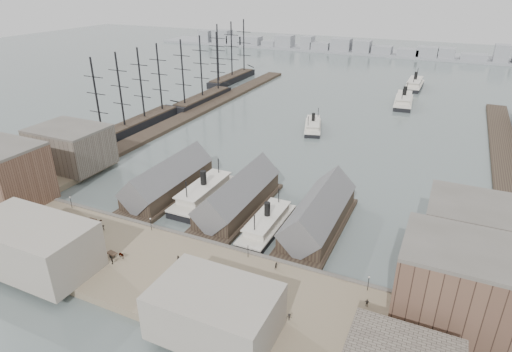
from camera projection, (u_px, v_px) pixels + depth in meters
The scene contains 40 objects.
ground at pixel (211, 236), 120.33m from camera, with size 900.00×900.00×0.00m, color #525F5E.
quay at pixel (169, 274), 103.48m from camera, with size 180.00×30.00×2.00m, color #7B6B52.
seawall at pixel (201, 242), 115.57m from camera, with size 180.00×1.20×2.30m, color #59544C.
west_wharf at pixel (196, 112), 228.13m from camera, with size 10.00×220.00×1.60m, color #2D231C.
east_wharf at pixel (506, 165), 164.10m from camera, with size 10.00×180.00×1.60m, color #2D231C.
ferry_shed_west at pixel (169, 181), 142.17m from camera, with size 14.00×42.00×12.60m.
ferry_shed_center at pixel (238, 196), 132.23m from camera, with size 14.00×42.00×12.60m.
ferry_shed_east at pixel (319, 214), 122.29m from camera, with size 14.00×42.00×12.60m.
warehouse_west_back at pixel (71, 147), 158.07m from camera, with size 26.00×20.00×14.00m, color #60564C.
warehouse_east_front at pixel (480, 298), 80.37m from camera, with size 30.00×18.00×19.00m, color brown.
warehouse_east_back at pixel (486, 237), 102.63m from camera, with size 28.00×20.00×15.00m, color #60564C.
street_bldg_center at pixel (215, 311), 83.43m from camera, with size 24.00×16.00×10.00m, color gray.
street_bldg_west at pixel (33, 245), 102.13m from camera, with size 30.00×16.00×12.00m, color gray.
lamp_post_far_w at pixel (71, 200), 129.79m from camera, with size 0.44×0.44×3.92m.
lamp_post_near_w at pixel (151, 222), 118.32m from camera, with size 0.44×0.44×3.92m.
lamp_post_near_e at pixel (248, 248), 106.85m from camera, with size 0.44×0.44×3.92m.
lamp_post_far_e at pixel (369, 281), 95.38m from camera, with size 0.44×0.44×3.92m.
far_shore at pixel (393, 51), 393.95m from camera, with size 500.00×40.00×15.72m.
ferry_docked_west at pixel (204, 193), 138.98m from camera, with size 9.14×30.47×10.88m.
ferry_docked_east at pixel (267, 223), 122.31m from camera, with size 7.95×26.51×9.47m.
ferry_open_near at pixel (313, 126), 202.95m from camera, with size 13.99×25.53×8.73m.
ferry_open_mid at pixel (403, 100), 242.21m from camera, with size 11.92×32.02×11.20m.
ferry_open_far at pixel (414, 84), 279.27m from camera, with size 9.56×31.21×11.12m.
sailing_ship_near at pixel (135, 123), 204.38m from camera, with size 9.00×61.98×36.99m.
sailing_ship_mid at pixel (203, 98), 247.34m from camera, with size 9.09×52.50×37.35m.
sailing_ship_far at pixel (232, 77), 297.43m from camera, with size 9.62×53.46×39.56m.
tram at pixel (405, 317), 86.45m from camera, with size 3.72×10.41×3.63m.
horse_cart_left at pixel (97, 222), 121.95m from camera, with size 4.66×1.54×1.63m.
horse_cart_center at pixel (119, 255), 107.37m from camera, with size 5.05×1.95×1.73m.
horse_cart_right at pixel (222, 294), 94.30m from camera, with size 4.70×3.41×1.47m.
pedestrian_0 at pixel (39, 205), 130.69m from camera, with size 0.61×0.44×1.67m, color black.
pedestrian_1 at pixel (69, 232), 117.15m from camera, with size 0.82×0.64×1.69m, color black.
pedestrian_2 at pixel (104, 228), 118.86m from camera, with size 1.15×0.66×1.78m, color black.
pedestrian_3 at pixel (112, 261), 105.07m from camera, with size 1.02×0.42×1.74m, color black.
pedestrian_4 at pixel (178, 258), 106.03m from camera, with size 0.81×0.53×1.66m, color black.
pedestrian_5 at pixel (199, 281), 98.13m from camera, with size 0.63×0.46×1.72m, color black.
pedestrian_6 at pixel (276, 266), 103.32m from camera, with size 0.87×0.68×1.80m, color black.
pedestrian_7 at pixel (289, 317), 87.79m from camera, with size 1.08×0.62×1.66m, color black.
pedestrian_8 at pixel (367, 303), 91.56m from camera, with size 1.04×0.43×1.77m, color black.
pedestrian_9 at pixel (414, 345), 81.03m from camera, with size 0.80×0.52×1.64m, color black.
Camera 1 is at (54.46, -87.00, 66.27)m, focal length 30.00 mm.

